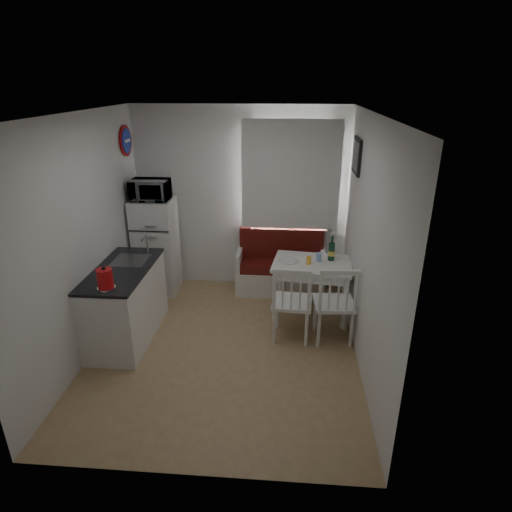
# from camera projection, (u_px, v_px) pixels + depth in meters

# --- Properties ---
(floor) EXTENTS (3.00, 3.50, 0.02)m
(floor) POSITION_uv_depth(u_px,v_px,m) (226.00, 347.00, 4.99)
(floor) COLOR #A08055
(floor) RESTS_ON ground
(ceiling) EXTENTS (3.00, 3.50, 0.02)m
(ceiling) POSITION_uv_depth(u_px,v_px,m) (218.00, 114.00, 4.00)
(ceiling) COLOR white
(ceiling) RESTS_ON wall_back
(wall_back) EXTENTS (3.00, 0.02, 2.60)m
(wall_back) POSITION_uv_depth(u_px,v_px,m) (241.00, 200.00, 6.11)
(wall_back) COLOR white
(wall_back) RESTS_ON floor
(wall_front) EXTENTS (3.00, 0.02, 2.60)m
(wall_front) POSITION_uv_depth(u_px,v_px,m) (183.00, 335.00, 2.88)
(wall_front) COLOR white
(wall_front) RESTS_ON floor
(wall_left) EXTENTS (0.02, 3.50, 2.60)m
(wall_left) POSITION_uv_depth(u_px,v_px,m) (84.00, 240.00, 4.60)
(wall_left) COLOR white
(wall_left) RESTS_ON floor
(wall_right) EXTENTS (0.02, 3.50, 2.60)m
(wall_right) POSITION_uv_depth(u_px,v_px,m) (367.00, 248.00, 4.38)
(wall_right) COLOR white
(wall_right) RESTS_ON floor
(window) EXTENTS (1.22, 0.06, 1.47)m
(window) POSITION_uv_depth(u_px,v_px,m) (291.00, 179.00, 5.90)
(window) COLOR white
(window) RESTS_ON wall_back
(curtain) EXTENTS (1.35, 0.02, 1.50)m
(curtain) POSITION_uv_depth(u_px,v_px,m) (291.00, 176.00, 5.82)
(curtain) COLOR white
(curtain) RESTS_ON wall_back
(kitchen_counter) EXTENTS (0.62, 1.32, 1.16)m
(kitchen_counter) POSITION_uv_depth(u_px,v_px,m) (126.00, 303.00, 5.05)
(kitchen_counter) COLOR white
(kitchen_counter) RESTS_ON floor
(wall_sign) EXTENTS (0.03, 0.40, 0.40)m
(wall_sign) POSITION_uv_depth(u_px,v_px,m) (126.00, 141.00, 5.61)
(wall_sign) COLOR navy
(wall_sign) RESTS_ON wall_left
(picture_frame) EXTENTS (0.04, 0.52, 0.42)m
(picture_frame) POSITION_uv_depth(u_px,v_px,m) (356.00, 156.00, 5.11)
(picture_frame) COLOR black
(picture_frame) RESTS_ON wall_right
(bench) EXTENTS (1.27, 0.49, 0.91)m
(bench) POSITION_uv_depth(u_px,v_px,m) (281.00, 272.00, 6.22)
(bench) COLOR white
(bench) RESTS_ON floor
(dining_table) EXTENTS (1.06, 0.80, 0.74)m
(dining_table) POSITION_uv_depth(u_px,v_px,m) (312.00, 268.00, 5.47)
(dining_table) COLOR white
(dining_table) RESTS_ON floor
(chair_left) EXTENTS (0.48, 0.46, 0.52)m
(chair_left) POSITION_uv_depth(u_px,v_px,m) (292.00, 296.00, 4.89)
(chair_left) COLOR white
(chair_left) RESTS_ON floor
(chair_right) EXTENTS (0.50, 0.47, 0.53)m
(chair_right) POSITION_uv_depth(u_px,v_px,m) (336.00, 297.00, 4.85)
(chair_right) COLOR white
(chair_right) RESTS_ON floor
(fridge) EXTENTS (0.55, 0.55, 1.38)m
(fridge) POSITION_uv_depth(u_px,v_px,m) (157.00, 246.00, 6.10)
(fridge) COLOR white
(fridge) RESTS_ON floor
(microwave) EXTENTS (0.50, 0.34, 0.28)m
(microwave) POSITION_uv_depth(u_px,v_px,m) (150.00, 190.00, 5.74)
(microwave) COLOR white
(microwave) RESTS_ON fridge
(kettle) EXTENTS (0.19, 0.19, 0.25)m
(kettle) POSITION_uv_depth(u_px,v_px,m) (105.00, 279.00, 4.33)
(kettle) COLOR red
(kettle) RESTS_ON kitchen_counter
(wine_bottle) EXTENTS (0.08, 0.08, 0.33)m
(wine_bottle) POSITION_uv_depth(u_px,v_px,m) (332.00, 248.00, 5.45)
(wine_bottle) COLOR #123A20
(wine_bottle) RESTS_ON dining_table
(drinking_glass_orange) EXTENTS (0.06, 0.06, 0.10)m
(drinking_glass_orange) POSITION_uv_depth(u_px,v_px,m) (309.00, 260.00, 5.37)
(drinking_glass_orange) COLOR yellow
(drinking_glass_orange) RESTS_ON dining_table
(drinking_glass_blue) EXTENTS (0.07, 0.07, 0.11)m
(drinking_glass_blue) POSITION_uv_depth(u_px,v_px,m) (319.00, 257.00, 5.45)
(drinking_glass_blue) COLOR #8DB5F1
(drinking_glass_blue) RESTS_ON dining_table
(plate) EXTENTS (0.25, 0.25, 0.02)m
(plate) POSITION_uv_depth(u_px,v_px,m) (289.00, 260.00, 5.47)
(plate) COLOR white
(plate) RESTS_ON dining_table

